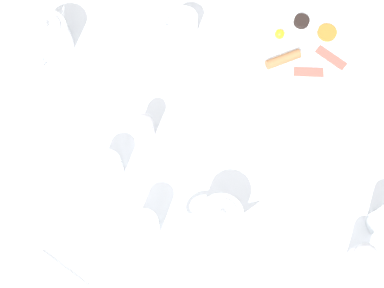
{
  "coord_description": "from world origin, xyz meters",
  "views": [
    {
      "loc": [
        -0.44,
        -0.0,
        2.12
      ],
      "look_at": [
        0.0,
        0.0,
        0.75
      ],
      "focal_mm": 50.0,
      "sensor_mm": 36.0,
      "label": 1
    }
  ],
  "objects_px": {
    "water_glass_short": "(145,226)",
    "wine_glass_spare": "(384,220)",
    "pepper_grinder": "(362,255)",
    "teapot_far": "(49,37)",
    "teapot_near": "(218,219)",
    "salt_grinder": "(143,127)",
    "water_glass_tall": "(108,167)",
    "teacup_with_saucer_left": "(183,25)",
    "breakfast_plate": "(302,48)",
    "knife_by_plate": "(33,179)",
    "fork_by_plate": "(290,145)"
  },
  "relations": [
    {
      "from": "teapot_near",
      "to": "knife_by_plate",
      "type": "xyz_separation_m",
      "value": [
        0.11,
        0.49,
        -0.05
      ]
    },
    {
      "from": "water_glass_tall",
      "to": "wine_glass_spare",
      "type": "relative_size",
      "value": 0.88
    },
    {
      "from": "pepper_grinder",
      "to": "fork_by_plate",
      "type": "relative_size",
      "value": 0.75
    },
    {
      "from": "water_glass_tall",
      "to": "pepper_grinder",
      "type": "bearing_deg",
      "value": -109.54
    },
    {
      "from": "fork_by_plate",
      "to": "water_glass_short",
      "type": "bearing_deg",
      "value": 121.25
    },
    {
      "from": "teapot_far",
      "to": "pepper_grinder",
      "type": "bearing_deg",
      "value": -103.02
    },
    {
      "from": "wine_glass_spare",
      "to": "knife_by_plate",
      "type": "bearing_deg",
      "value": 82.98
    },
    {
      "from": "water_glass_short",
      "to": "knife_by_plate",
      "type": "bearing_deg",
      "value": 66.74
    },
    {
      "from": "teapot_near",
      "to": "teapot_far",
      "type": "bearing_deg",
      "value": 135.67
    },
    {
      "from": "teapot_far",
      "to": "knife_by_plate",
      "type": "relative_size",
      "value": 0.97
    },
    {
      "from": "teapot_near",
      "to": "teacup_with_saucer_left",
      "type": "height_order",
      "value": "teapot_near"
    },
    {
      "from": "water_glass_tall",
      "to": "pepper_grinder",
      "type": "relative_size",
      "value": 0.78
    },
    {
      "from": "breakfast_plate",
      "to": "teacup_with_saucer_left",
      "type": "distance_m",
      "value": 0.35
    },
    {
      "from": "fork_by_plate",
      "to": "teacup_with_saucer_left",
      "type": "bearing_deg",
      "value": 40.18
    },
    {
      "from": "water_glass_tall",
      "to": "fork_by_plate",
      "type": "distance_m",
      "value": 0.5
    },
    {
      "from": "wine_glass_spare",
      "to": "knife_by_plate",
      "type": "distance_m",
      "value": 0.92
    },
    {
      "from": "teacup_with_saucer_left",
      "to": "water_glass_tall",
      "type": "relative_size",
      "value": 1.73
    },
    {
      "from": "teacup_with_saucer_left",
      "to": "pepper_grinder",
      "type": "relative_size",
      "value": 1.35
    },
    {
      "from": "knife_by_plate",
      "to": "water_glass_tall",
      "type": "bearing_deg",
      "value": -83.18
    },
    {
      "from": "teapot_near",
      "to": "wine_glass_spare",
      "type": "distance_m",
      "value": 0.42
    },
    {
      "from": "breakfast_plate",
      "to": "water_glass_tall",
      "type": "distance_m",
      "value": 0.65
    },
    {
      "from": "teapot_far",
      "to": "water_glass_tall",
      "type": "xyz_separation_m",
      "value": [
        -0.37,
        -0.19,
        -0.01
      ]
    },
    {
      "from": "teacup_with_saucer_left",
      "to": "wine_glass_spare",
      "type": "bearing_deg",
      "value": -137.76
    },
    {
      "from": "water_glass_short",
      "to": "water_glass_tall",
      "type": "bearing_deg",
      "value": 32.87
    },
    {
      "from": "breakfast_plate",
      "to": "teacup_with_saucer_left",
      "type": "xyz_separation_m",
      "value": [
        0.06,
        0.35,
        0.02
      ]
    },
    {
      "from": "knife_by_plate",
      "to": "pepper_grinder",
      "type": "bearing_deg",
      "value": -103.42
    },
    {
      "from": "teacup_with_saucer_left",
      "to": "water_glass_short",
      "type": "xyz_separation_m",
      "value": [
        -0.59,
        0.09,
        0.03
      ]
    },
    {
      "from": "teacup_with_saucer_left",
      "to": "water_glass_short",
      "type": "height_order",
      "value": "water_glass_short"
    },
    {
      "from": "wine_glass_spare",
      "to": "knife_by_plate",
      "type": "xyz_separation_m",
      "value": [
        0.11,
        0.91,
        -0.05
      ]
    },
    {
      "from": "water_glass_tall",
      "to": "salt_grinder",
      "type": "bearing_deg",
      "value": -39.72
    },
    {
      "from": "teacup_with_saucer_left",
      "to": "salt_grinder",
      "type": "bearing_deg",
      "value": 162.63
    },
    {
      "from": "fork_by_plate",
      "to": "teapot_far",
      "type": "bearing_deg",
      "value": 66.26
    },
    {
      "from": "water_glass_short",
      "to": "wine_glass_spare",
      "type": "distance_m",
      "value": 0.6
    },
    {
      "from": "teacup_with_saucer_left",
      "to": "knife_by_plate",
      "type": "bearing_deg",
      "value": 138.99
    },
    {
      "from": "water_glass_short",
      "to": "salt_grinder",
      "type": "bearing_deg",
      "value": 3.03
    },
    {
      "from": "breakfast_plate",
      "to": "teacup_with_saucer_left",
      "type": "relative_size",
      "value": 2.01
    },
    {
      "from": "teacup_with_saucer_left",
      "to": "pepper_grinder",
      "type": "bearing_deg",
      "value": -145.71
    },
    {
      "from": "teapot_near",
      "to": "salt_grinder",
      "type": "distance_m",
      "value": 0.31
    },
    {
      "from": "teapot_far",
      "to": "water_glass_short",
      "type": "height_order",
      "value": "teapot_far"
    },
    {
      "from": "water_glass_tall",
      "to": "wine_glass_spare",
      "type": "distance_m",
      "value": 0.72
    },
    {
      "from": "pepper_grinder",
      "to": "knife_by_plate",
      "type": "distance_m",
      "value": 0.87
    },
    {
      "from": "knife_by_plate",
      "to": "teacup_with_saucer_left",
      "type": "bearing_deg",
      "value": -41.01
    },
    {
      "from": "teapot_near",
      "to": "pepper_grinder",
      "type": "distance_m",
      "value": 0.36
    },
    {
      "from": "teapot_far",
      "to": "pepper_grinder",
      "type": "relative_size",
      "value": 1.68
    },
    {
      "from": "pepper_grinder",
      "to": "water_glass_short",
      "type": "bearing_deg",
      "value": 82.67
    },
    {
      "from": "teacup_with_saucer_left",
      "to": "fork_by_plate",
      "type": "xyz_separation_m",
      "value": [
        -0.35,
        -0.3,
        -0.03
      ]
    },
    {
      "from": "fork_by_plate",
      "to": "knife_by_plate",
      "type": "height_order",
      "value": "same"
    },
    {
      "from": "water_glass_tall",
      "to": "wine_glass_spare",
      "type": "bearing_deg",
      "value": -100.99
    },
    {
      "from": "water_glass_tall",
      "to": "knife_by_plate",
      "type": "distance_m",
      "value": 0.21
    },
    {
      "from": "pepper_grinder",
      "to": "fork_by_plate",
      "type": "height_order",
      "value": "pepper_grinder"
    }
  ]
}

